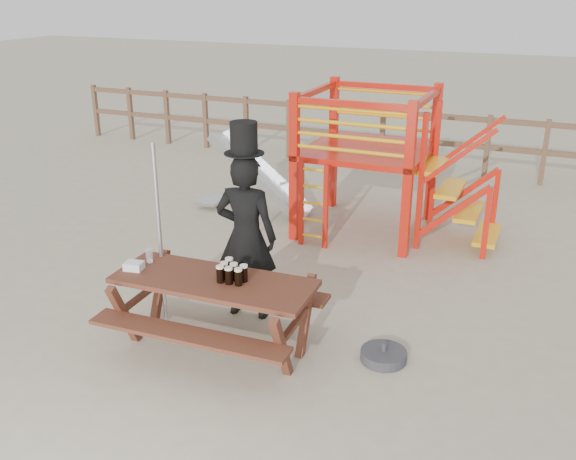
# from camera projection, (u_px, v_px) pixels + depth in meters

# --- Properties ---
(ground) EXTENTS (60.00, 60.00, 0.00)m
(ground) POSITION_uv_depth(u_px,v_px,m) (242.00, 340.00, 6.66)
(ground) COLOR #B6AA8D
(ground) RESTS_ON ground
(back_fence) EXTENTS (15.09, 0.09, 1.20)m
(back_fence) POSITION_uv_depth(u_px,v_px,m) (408.00, 133.00, 12.37)
(back_fence) COLOR brown
(back_fence) RESTS_ON ground
(playground_fort) EXTENTS (4.71, 1.84, 2.10)m
(playground_fort) POSITION_uv_depth(u_px,v_px,m) (361.00, 159.00, 9.28)
(playground_fort) COLOR red
(playground_fort) RESTS_ON ground
(picnic_table) EXTENTS (2.04, 1.45, 0.77)m
(picnic_table) POSITION_uv_depth(u_px,v_px,m) (215.00, 305.00, 6.34)
(picnic_table) COLOR brown
(picnic_table) RESTS_ON ground
(man_with_hat) EXTENTS (0.72, 0.52, 2.17)m
(man_with_hat) POSITION_uv_depth(u_px,v_px,m) (246.00, 233.00, 6.84)
(man_with_hat) COLOR black
(man_with_hat) RESTS_ON ground
(metal_pole) EXTENTS (0.04, 0.04, 1.99)m
(metal_pole) POSITION_uv_depth(u_px,v_px,m) (160.00, 236.00, 6.68)
(metal_pole) COLOR #B2B2B7
(metal_pole) RESTS_ON ground
(parasol_base) EXTENTS (0.46, 0.46, 0.19)m
(parasol_base) POSITION_uv_depth(u_px,v_px,m) (384.00, 355.00, 6.28)
(parasol_base) COLOR #35353A
(parasol_base) RESTS_ON ground
(paper_bag) EXTENTS (0.20, 0.17, 0.08)m
(paper_bag) POSITION_uv_depth(u_px,v_px,m) (134.00, 266.00, 6.43)
(paper_bag) COLOR white
(paper_bag) RESTS_ON picnic_table
(stout_pints) EXTENTS (0.28, 0.28, 0.17)m
(stout_pints) POSITION_uv_depth(u_px,v_px,m) (231.00, 272.00, 6.18)
(stout_pints) COLOR black
(stout_pints) RESTS_ON picnic_table
(empty_glasses) EXTENTS (0.08, 0.08, 0.15)m
(empty_glasses) POSITION_uv_depth(u_px,v_px,m) (149.00, 256.00, 6.59)
(empty_glasses) COLOR silver
(empty_glasses) RESTS_ON picnic_table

